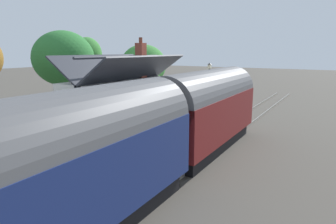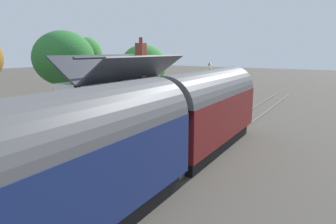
# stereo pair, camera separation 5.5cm
# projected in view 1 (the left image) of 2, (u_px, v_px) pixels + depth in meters

# --- Properties ---
(ground_plane) EXTENTS (160.00, 160.00, 0.00)m
(ground_plane) POSITION_uv_depth(u_px,v_px,m) (173.00, 156.00, 15.24)
(ground_plane) COLOR #4C473F
(platform) EXTENTS (32.00, 6.38, 0.80)m
(platform) POSITION_uv_depth(u_px,v_px,m) (110.00, 137.00, 17.24)
(platform) COLOR gray
(platform) RESTS_ON ground
(platform_edge_coping) EXTENTS (32.00, 0.36, 0.02)m
(platform_edge_coping) POSITION_uv_depth(u_px,v_px,m) (153.00, 138.00, 15.66)
(platform_edge_coping) COLOR beige
(platform_edge_coping) RESTS_ON platform
(rail_near) EXTENTS (52.00, 0.08, 0.14)m
(rail_near) POSITION_uv_depth(u_px,v_px,m) (202.00, 161.00, 14.42)
(rail_near) COLOR gray
(rail_near) RESTS_ON ground
(rail_far) EXTENTS (52.00, 0.08, 0.14)m
(rail_far) POSITION_uv_depth(u_px,v_px,m) (176.00, 156.00, 15.13)
(rail_far) COLOR gray
(rail_far) RESTS_ON ground
(train) EXTENTS (25.72, 2.73, 4.32)m
(train) POSITION_uv_depth(u_px,v_px,m) (93.00, 156.00, 8.93)
(train) COLOR black
(train) RESTS_ON ground
(station_building) EXTENTS (7.76, 4.39, 5.37)m
(station_building) POSITION_uv_depth(u_px,v_px,m) (124.00, 99.00, 18.81)
(station_building) COLOR white
(station_building) RESTS_ON platform
(bench_by_lamp) EXTENTS (1.41, 0.48, 0.88)m
(bench_by_lamp) POSITION_uv_depth(u_px,v_px,m) (54.00, 149.00, 12.43)
(bench_by_lamp) COLOR brown
(bench_by_lamp) RESTS_ON platform
(planter_corner_building) EXTENTS (0.55, 0.55, 0.85)m
(planter_corner_building) POSITION_uv_depth(u_px,v_px,m) (196.00, 103.00, 23.68)
(planter_corner_building) COLOR teal
(planter_corner_building) RESTS_ON platform
(planter_edge_near) EXTENTS (0.45, 0.45, 0.81)m
(planter_edge_near) POSITION_uv_depth(u_px,v_px,m) (28.00, 146.00, 13.10)
(planter_edge_near) COLOR gray
(planter_edge_near) RESTS_ON platform
(planter_bench_left) EXTENTS (0.38, 0.38, 0.74)m
(planter_bench_left) POSITION_uv_depth(u_px,v_px,m) (105.00, 144.00, 13.41)
(planter_bench_left) COLOR teal
(planter_bench_left) RESTS_ON platform
(lamp_post_platform) EXTENTS (0.32, 0.50, 3.57)m
(lamp_post_platform) POSITION_uv_depth(u_px,v_px,m) (209.00, 76.00, 23.55)
(lamp_post_platform) COLOR black
(lamp_post_platform) RESTS_ON platform
(station_sign_board) EXTENTS (0.96, 0.06, 1.57)m
(station_sign_board) POSITION_uv_depth(u_px,v_px,m) (203.00, 97.00, 21.89)
(station_sign_board) COLOR black
(station_sign_board) RESTS_ON platform
(tree_behind_building) EXTENTS (2.80, 2.71, 6.56)m
(tree_behind_building) POSITION_uv_depth(u_px,v_px,m) (87.00, 55.00, 28.09)
(tree_behind_building) COLOR #4C3828
(tree_behind_building) RESTS_ON ground
(tree_distant) EXTENTS (4.42, 4.50, 6.77)m
(tree_distant) POSITION_uv_depth(u_px,v_px,m) (64.00, 59.00, 21.89)
(tree_distant) COLOR #4C3828
(tree_distant) RESTS_ON ground
(tree_mid_background) EXTENTS (4.34, 4.51, 5.91)m
(tree_mid_background) POSITION_uv_depth(u_px,v_px,m) (143.00, 65.00, 29.10)
(tree_mid_background) COLOR #4C3828
(tree_mid_background) RESTS_ON ground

